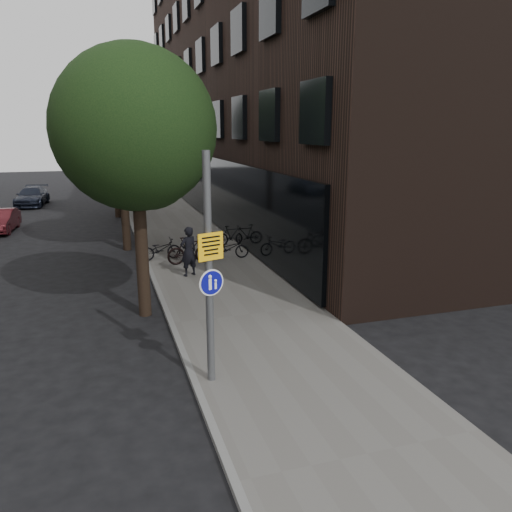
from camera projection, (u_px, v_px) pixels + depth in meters
name	position (u px, v px, depth m)	size (l,w,h in m)	color
ground	(282.00, 371.00, 11.23)	(120.00, 120.00, 0.00)	black
sidewalk	(203.00, 260.00, 20.53)	(4.50, 60.00, 0.12)	#605D58
curb_edge	(148.00, 264.00, 19.87)	(0.15, 60.00, 0.13)	slate
building_right_dark_brick	(288.00, 69.00, 31.80)	(12.00, 40.00, 18.00)	black
street_tree_near	(137.00, 136.00, 13.52)	(4.40, 4.40, 7.50)	black
street_tree_mid	(121.00, 133.00, 21.37)	(5.00, 5.00, 7.80)	black
street_tree_far	(114.00, 132.00, 29.68)	(5.00, 5.00, 7.80)	black
signpost	(209.00, 270.00, 10.03)	(0.54, 0.20, 4.79)	#595B5E
pedestrian	(189.00, 251.00, 17.90)	(0.66, 0.43, 1.80)	black
parked_bike_facade_near	(229.00, 248.00, 20.42)	(0.57, 1.63, 0.86)	black
parked_bike_facade_far	(232.00, 235.00, 22.71)	(0.43, 1.53, 0.92)	black
parked_bike_curb_near	(161.00, 249.00, 20.23)	(0.58, 1.66, 0.87)	black
parked_bike_curb_far	(190.00, 250.00, 19.59)	(0.51, 1.81, 1.09)	black
parked_car_mid	(1.00, 221.00, 26.27)	(1.25, 3.58, 1.18)	#54181D
parked_car_far	(32.00, 196.00, 35.22)	(1.82, 4.48, 1.30)	black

